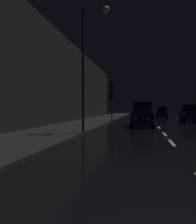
# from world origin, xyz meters

# --- Properties ---
(ground) EXTENTS (26.35, 84.00, 0.02)m
(ground) POSITION_xyz_m (0.00, 24.50, -0.01)
(ground) COLOR black
(sidewalk_left) EXTENTS (4.40, 84.00, 0.15)m
(sidewalk_left) POSITION_xyz_m (-6.97, 24.50, 0.07)
(sidewalk_left) COLOR #28282B
(sidewalk_left) RESTS_ON ground
(building_facade_left) EXTENTS (0.80, 63.00, 8.96)m
(building_facade_left) POSITION_xyz_m (-9.57, 21.00, 4.48)
(building_facade_left) COLOR #2D2B28
(building_facade_left) RESTS_ON ground
(lane_centerline) EXTENTS (0.16, 17.58, 0.01)m
(lane_centerline) POSITION_xyz_m (0.00, 11.03, 0.01)
(lane_centerline) COLOR beige
(lane_centerline) RESTS_ON ground
(traffic_light_far_left) EXTENTS (0.36, 0.48, 4.51)m
(traffic_light_far_left) POSITION_xyz_m (-4.68, 24.76, 3.24)
(traffic_light_far_left) COLOR #38383A
(traffic_light_far_left) RESTS_ON ground
(streetlamp_overhead) EXTENTS (1.70, 0.44, 7.64)m
(streetlamp_overhead) POSITION_xyz_m (-4.43, 12.16, 5.02)
(streetlamp_overhead) COLOR #2D2D30
(streetlamp_overhead) RESTS_ON ground
(car_approaching_headlights) EXTENTS (1.96, 4.23, 2.13)m
(car_approaching_headlights) POSITION_xyz_m (-1.36, 18.96, 0.98)
(car_approaching_headlights) COLOR #141E51
(car_approaching_headlights) RESTS_ON ground
(car_distant_taillights) EXTENTS (1.73, 3.74, 1.88)m
(car_distant_taillights) POSITION_xyz_m (1.80, 39.13, 0.86)
(car_distant_taillights) COLOR #141E51
(car_distant_taillights) RESTS_ON ground
(car_parked_right_far) EXTENTS (1.83, 3.96, 1.99)m
(car_parked_right_far) POSITION_xyz_m (3.87, 26.49, 0.91)
(car_parked_right_far) COLOR #141E51
(car_parked_right_far) RESTS_ON ground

